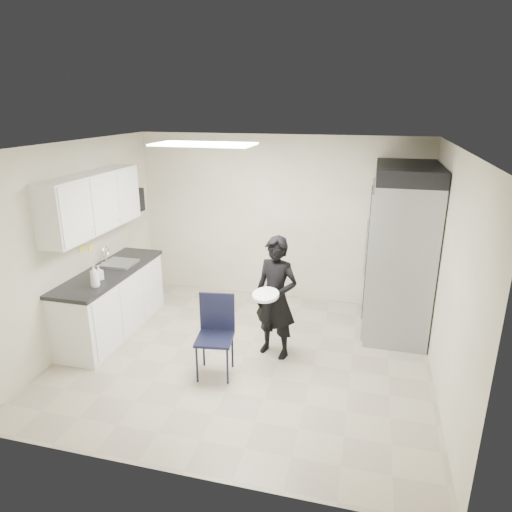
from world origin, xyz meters
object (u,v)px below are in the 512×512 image
(folding_chair, at_px, (215,339))
(commercial_fridge, at_px, (400,258))
(man_tuxedo, at_px, (276,298))
(lower_counter, at_px, (112,303))

(folding_chair, bearing_deg, commercial_fridge, 32.20)
(man_tuxedo, bearing_deg, commercial_fridge, 54.14)
(commercial_fridge, distance_m, man_tuxedo, 1.86)
(commercial_fridge, bearing_deg, folding_chair, -139.73)
(folding_chair, bearing_deg, man_tuxedo, 39.47)
(folding_chair, distance_m, man_tuxedo, 0.92)
(man_tuxedo, bearing_deg, folding_chair, -115.19)
(lower_counter, height_order, commercial_fridge, commercial_fridge)
(commercial_fridge, distance_m, folding_chair, 2.76)
(commercial_fridge, relative_size, man_tuxedo, 1.36)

